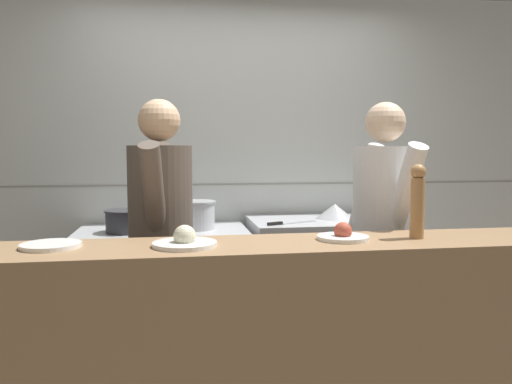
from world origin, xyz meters
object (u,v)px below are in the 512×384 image
object	(u,v)px
mixing_bowl_steel	(335,211)
pepper_mill	(417,200)
sauce_pot	(196,214)
plated_dish_main	(51,245)
stock_pot	(127,220)
chef_sous	(383,236)
plated_dish_dessert	(343,235)
chef_head_cook	(161,239)
plated_dish_appetiser	(185,241)
chefs_knife	(288,223)
oven_range	(163,294)

from	to	relation	value
mixing_bowl_steel	pepper_mill	xyz separation A→B (m)	(-0.06, -1.34, 0.21)
sauce_pot	plated_dish_main	distance (m)	1.42
stock_pot	chef_sous	world-z (taller)	chef_sous
plated_dish_dessert	chef_head_cook	world-z (taller)	chef_head_cook
mixing_bowl_steel	plated_dish_dessert	distance (m)	1.38
plated_dish_appetiser	stock_pot	bearing A→B (deg)	105.28
mixing_bowl_steel	pepper_mill	size ratio (longest dim) A/B	0.81
chef_sous	mixing_bowl_steel	bearing A→B (deg)	84.45
plated_dish_appetiser	plated_dish_dessert	size ratio (longest dim) A/B	1.17
sauce_pot	plated_dish_appetiser	xyz separation A→B (m)	(-0.10, -1.33, 0.06)
chef_head_cook	plated_dish_appetiser	bearing A→B (deg)	-72.63
chefs_knife	plated_dish_dessert	size ratio (longest dim) A/B	1.61
plated_dish_appetiser	oven_range	bearing A→B (deg)	95.25
oven_range	chefs_knife	xyz separation A→B (m)	(0.82, -0.16, 0.49)
plated_dish_appetiser	chef_head_cook	bearing A→B (deg)	99.95
plated_dish_main	chef_sous	world-z (taller)	chef_sous
pepper_mill	mixing_bowl_steel	bearing A→B (deg)	87.30
plated_dish_main	plated_dish_appetiser	bearing A→B (deg)	-6.39
plated_dish_appetiser	plated_dish_dessert	world-z (taller)	plated_dish_appetiser
chef_head_cook	pepper_mill	bearing A→B (deg)	-21.21
chef_head_cook	chefs_knife	bearing A→B (deg)	39.91
plated_dish_main	plated_dish_appetiser	distance (m)	0.54
plated_dish_main	chef_head_cook	distance (m)	0.73
chefs_knife	chef_sous	world-z (taller)	chef_sous
plated_dish_dessert	pepper_mill	world-z (taller)	pepper_mill
plated_dish_main	chef_head_cook	world-z (taller)	chef_head_cook
stock_pot	plated_dish_main	bearing A→B (deg)	-98.82
chef_sous	plated_dish_main	bearing A→B (deg)	-169.74
plated_dish_main	plated_dish_dessert	world-z (taller)	plated_dish_dessert
stock_pot	chef_sous	bearing A→B (deg)	-25.70
stock_pot	plated_dish_appetiser	bearing A→B (deg)	-74.72
plated_dish_dessert	sauce_pot	bearing A→B (deg)	114.39
plated_dish_main	chef_sous	xyz separation A→B (m)	(1.65, 0.51, -0.09)
oven_range	chefs_knife	distance (m)	0.97
plated_dish_main	pepper_mill	xyz separation A→B (m)	(1.56, -0.04, 0.16)
pepper_mill	chef_head_cook	size ratio (longest dim) A/B	0.20
oven_range	pepper_mill	bearing A→B (deg)	-48.62
oven_range	stock_pot	bearing A→B (deg)	-166.23
oven_range	pepper_mill	world-z (taller)	pepper_mill
plated_dish_main	sauce_pot	bearing A→B (deg)	63.28
plated_dish_appetiser	pepper_mill	world-z (taller)	pepper_mill
chefs_knife	plated_dish_appetiser	bearing A→B (deg)	-121.09
chef_sous	plated_dish_appetiser	bearing A→B (deg)	-159.80
oven_range	plated_dish_dessert	size ratio (longest dim) A/B	4.99
chefs_knife	plated_dish_dessert	distance (m)	1.13
chef_head_cook	chef_sous	distance (m)	1.23
oven_range	plated_dish_appetiser	bearing A→B (deg)	-84.75
mixing_bowl_steel	plated_dish_dessert	bearing A→B (deg)	-106.87
oven_range	mixing_bowl_steel	distance (m)	1.33
pepper_mill	plated_dish_main	bearing A→B (deg)	178.58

